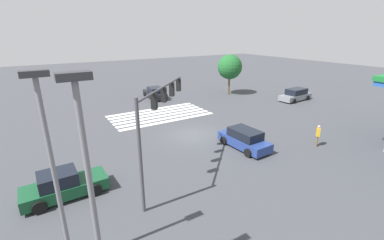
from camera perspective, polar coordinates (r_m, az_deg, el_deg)
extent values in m
plane|color=#3D3F44|center=(22.77, 0.00, -3.28)|extent=(130.95, 130.95, 0.00)
cube|color=silver|center=(30.46, -9.00, 2.31)|extent=(10.59, 0.60, 0.01)
cube|color=silver|center=(29.62, -8.29, 1.86)|extent=(10.59, 0.60, 0.01)
cube|color=silver|center=(28.79, -7.53, 1.39)|extent=(10.59, 0.60, 0.01)
cube|color=silver|center=(27.96, -6.72, 0.89)|extent=(10.59, 0.60, 0.01)
cube|color=silver|center=(27.14, -5.87, 0.36)|extent=(10.59, 0.60, 0.01)
cube|color=silver|center=(26.33, -4.96, -0.20)|extent=(10.59, 0.60, 0.01)
cylinder|color=#47474C|center=(12.48, -11.42, -8.39)|extent=(0.18, 0.18, 5.94)
cylinder|color=#47474C|center=(14.60, -6.51, 7.26)|extent=(4.97, 4.97, 0.12)
cube|color=black|center=(13.45, -8.41, 4.11)|extent=(0.40, 0.40, 0.84)
sphere|color=red|center=(13.59, -8.16, 4.28)|extent=(0.16, 0.16, 0.16)
cube|color=black|center=(14.81, -6.29, 5.57)|extent=(0.40, 0.40, 0.84)
sphere|color=gold|center=(14.95, -6.08, 5.71)|extent=(0.16, 0.16, 0.16)
cube|color=black|center=(16.18, -4.52, 6.78)|extent=(0.40, 0.40, 0.84)
sphere|color=green|center=(16.33, -4.35, 6.90)|extent=(0.16, 0.16, 0.16)
cube|color=black|center=(17.58, -3.02, 7.80)|extent=(0.40, 0.40, 0.84)
sphere|color=red|center=(17.73, -2.87, 7.89)|extent=(0.16, 0.16, 0.16)
cube|color=#144728|center=(16.14, -26.26, -13.35)|extent=(4.39, 1.82, 0.66)
cube|color=black|center=(15.80, -27.70, -11.43)|extent=(1.94, 1.58, 0.71)
cylinder|color=black|center=(17.10, -22.09, -11.51)|extent=(0.71, 0.24, 0.70)
cylinder|color=black|center=(15.62, -20.70, -14.41)|extent=(0.71, 0.24, 0.70)
cylinder|color=black|center=(16.97, -31.17, -13.26)|extent=(0.71, 0.24, 0.70)
cylinder|color=black|center=(15.47, -30.77, -16.39)|extent=(0.71, 0.24, 0.70)
cube|color=navy|center=(20.52, 11.46, -4.68)|extent=(1.93, 4.39, 0.68)
cube|color=black|center=(20.22, 11.72, -2.98)|extent=(1.68, 2.57, 0.67)
cylinder|color=black|center=(20.91, 7.08, -4.56)|extent=(0.25, 0.66, 0.65)
cylinder|color=black|center=(22.06, 10.64, -3.47)|extent=(0.25, 0.66, 0.65)
cylinder|color=black|center=(19.17, 12.33, -7.15)|extent=(0.25, 0.66, 0.65)
cylinder|color=black|center=(20.42, 15.88, -5.79)|extent=(0.25, 0.66, 0.65)
cube|color=gray|center=(36.76, 21.93, 4.82)|extent=(4.93, 2.07, 0.64)
cube|color=black|center=(36.73, 22.19, 5.90)|extent=(2.87, 1.77, 0.75)
cylinder|color=black|center=(35.09, 21.75, 3.90)|extent=(0.62, 0.26, 0.61)
cylinder|color=black|center=(36.09, 19.37, 4.57)|extent=(0.62, 0.26, 0.61)
cylinder|color=black|center=(37.58, 24.32, 4.50)|extent=(0.62, 0.26, 0.61)
cylinder|color=black|center=(38.51, 22.03, 5.12)|extent=(0.62, 0.26, 0.61)
cube|color=black|center=(35.70, -8.26, 5.68)|extent=(2.12, 4.75, 0.71)
cube|color=black|center=(35.24, -8.12, 6.67)|extent=(1.80, 2.27, 0.68)
cylinder|color=black|center=(36.78, -10.45, 5.62)|extent=(0.25, 0.64, 0.63)
cylinder|color=black|center=(37.39, -7.65, 5.98)|extent=(0.25, 0.64, 0.63)
cylinder|color=black|center=(34.11, -8.90, 4.66)|extent=(0.25, 0.64, 0.63)
cylinder|color=black|center=(34.78, -5.92, 5.07)|extent=(0.25, 0.64, 0.63)
cylinder|color=brown|center=(22.61, 26.00, -4.31)|extent=(0.14, 0.14, 0.85)
cylinder|color=brown|center=(22.76, 25.92, -4.16)|extent=(0.14, 0.14, 0.85)
cube|color=gold|center=(22.42, 26.24, -2.44)|extent=(0.41, 0.41, 0.67)
sphere|color=tan|center=(22.27, 26.40, -1.36)|extent=(0.23, 0.23, 0.23)
cylinder|color=slate|center=(8.20, -20.89, -18.76)|extent=(0.16, 0.16, 7.55)
cube|color=#333338|center=(6.68, -24.80, 8.84)|extent=(0.80, 0.36, 0.20)
cylinder|color=slate|center=(10.22, -27.93, -12.42)|extent=(0.16, 0.16, 7.36)
cube|color=#333338|center=(9.02, -31.64, 8.77)|extent=(0.80, 0.36, 0.20)
cylinder|color=brown|center=(37.81, 8.20, 7.54)|extent=(0.26, 0.26, 2.48)
sphere|color=#1E5B28|center=(37.38, 8.40, 11.60)|extent=(3.45, 3.45, 3.45)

